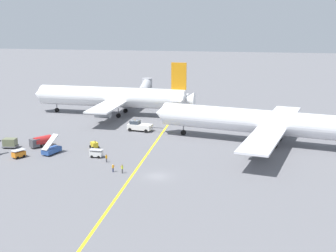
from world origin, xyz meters
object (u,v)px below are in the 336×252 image
(airliner_being_pushed, at_px, (265,122))
(gse_fuel_bowser_stubby, at_px, (40,141))
(gse_baggage_cart_near_cluster, at_px, (96,153))
(jet_bridge, at_px, (145,86))
(gse_baggage_cart_trailing, at_px, (19,154))
(ground_crew_wing_walker_right, at_px, (113,168))
(airliner_at_gate_left, at_px, (113,97))
(gse_stair_truck_yellow, at_px, (51,149))
(gse_container_dolly_flat, at_px, (10,143))
(ground_crew_marshaller_foreground, at_px, (122,169))
(pushback_tug, at_px, (139,126))
(ground_crew_ramp_agent_by_cones, at_px, (106,158))
(gse_gpu_cart_small, at_px, (94,145))

(airliner_being_pushed, height_order, gse_fuel_bowser_stubby, airliner_being_pushed)
(gse_baggage_cart_near_cluster, height_order, jet_bridge, jet_bridge)
(gse_baggage_cart_trailing, relative_size, ground_crew_wing_walker_right, 1.99)
(airliner_at_gate_left, xyz_separation_m, airliner_being_pushed, (44.07, -24.11, -0.29))
(airliner_at_gate_left, distance_m, gse_baggage_cart_near_cluster, 42.71)
(airliner_being_pushed, distance_m, jet_bridge, 66.79)
(airliner_at_gate_left, distance_m, gse_stair_truck_yellow, 41.18)
(gse_container_dolly_flat, height_order, ground_crew_wing_walker_right, gse_container_dolly_flat)
(airliner_being_pushed, distance_m, ground_crew_marshaller_foreground, 37.67)
(pushback_tug, relative_size, gse_baggage_cart_near_cluster, 3.43)
(airliner_at_gate_left, xyz_separation_m, gse_stair_truck_yellow, (-1.23, -40.93, -4.29))
(ground_crew_marshaller_foreground, distance_m, ground_crew_ramp_agent_by_cones, 7.71)
(pushback_tug, bearing_deg, gse_stair_truck_yellow, -120.53)
(airliner_being_pushed, xyz_separation_m, gse_gpu_cart_small, (-37.68, -10.96, -4.23))
(gse_baggage_cart_near_cluster, bearing_deg, ground_crew_marshaller_foreground, -46.99)
(gse_baggage_cart_near_cluster, bearing_deg, gse_container_dolly_flat, 171.31)
(gse_baggage_cart_trailing, bearing_deg, pushback_tug, 54.46)
(gse_fuel_bowser_stubby, xyz_separation_m, gse_gpu_cart_small, (12.41, 1.07, -0.54))
(pushback_tug, height_order, gse_fuel_bowser_stubby, pushback_tug)
(airliner_being_pushed, relative_size, gse_baggage_cart_near_cluster, 19.55)
(airliner_at_gate_left, relative_size, pushback_tug, 5.26)
(pushback_tug, relative_size, ground_crew_ramp_agent_by_cones, 5.68)
(ground_crew_marshaller_foreground, bearing_deg, gse_baggage_cart_near_cluster, 133.01)
(airliner_at_gate_left, xyz_separation_m, jet_bridge, (3.29, 28.79, -0.93))
(airliner_at_gate_left, xyz_separation_m, gse_baggage_cart_trailing, (-6.84, -44.73, -4.45))
(gse_stair_truck_yellow, relative_size, ground_crew_ramp_agent_by_cones, 2.94)
(gse_stair_truck_yellow, height_order, ground_crew_marshaller_foreground, gse_stair_truck_yellow)
(gse_stair_truck_yellow, relative_size, ground_crew_marshaller_foreground, 2.85)
(ground_crew_ramp_agent_by_cones, distance_m, jet_bridge, 73.75)
(gse_stair_truck_yellow, bearing_deg, airliner_being_pushed, 20.37)
(gse_gpu_cart_small, height_order, ground_crew_ramp_agent_by_cones, gse_gpu_cart_small)
(gse_stair_truck_yellow, relative_size, gse_baggage_cart_near_cluster, 1.77)
(airliner_at_gate_left, height_order, gse_stair_truck_yellow, airliner_at_gate_left)
(pushback_tug, relative_size, gse_stair_truck_yellow, 1.93)
(gse_stair_truck_yellow, bearing_deg, gse_baggage_cart_trailing, -145.91)
(pushback_tug, height_order, gse_stair_truck_yellow, gse_stair_truck_yellow)
(gse_baggage_cart_trailing, relative_size, ground_crew_marshaller_foreground, 1.82)
(gse_stair_truck_yellow, bearing_deg, gse_fuel_bowser_stubby, 135.01)
(airliner_being_pushed, distance_m, ground_crew_wing_walker_right, 38.82)
(gse_container_dolly_flat, bearing_deg, ground_crew_wing_walker_right, -22.76)
(gse_gpu_cart_small, xyz_separation_m, ground_crew_ramp_agent_by_cones, (5.83, -9.27, 0.08))
(airliner_being_pushed, distance_m, pushback_tug, 32.45)
(gse_container_dolly_flat, bearing_deg, gse_fuel_bowser_stubby, 18.05)
(airliner_at_gate_left, height_order, airliner_being_pushed, airliner_being_pushed)
(ground_crew_marshaller_foreground, xyz_separation_m, ground_crew_ramp_agent_by_cones, (-5.01, 5.87, -0.03))
(airliner_being_pushed, bearing_deg, gse_gpu_cart_small, -163.79)
(gse_baggage_cart_trailing, xyz_separation_m, ground_crew_marshaller_foreground, (24.06, -5.48, 0.04))
(pushback_tug, bearing_deg, airliner_at_gate_left, 125.24)
(ground_crew_wing_walker_right, xyz_separation_m, ground_crew_ramp_agent_by_cones, (-3.08, 5.48, 0.05))
(gse_container_dolly_flat, height_order, gse_baggage_cart_trailing, gse_container_dolly_flat)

